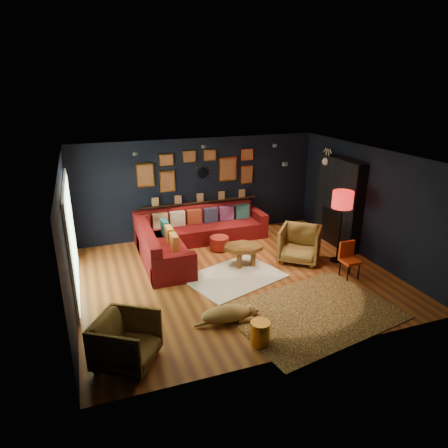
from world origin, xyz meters
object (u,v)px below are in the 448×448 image
object	(u,v)px
armchair_right	(300,243)
pouf	(219,243)
armchair_left	(126,339)
floor_lamp	(342,203)
sectional	(187,237)
coffee_table	(243,249)
dog	(226,311)
orange_chair	(349,257)
gold_stool	(260,333)

from	to	relation	value
armchair_right	pouf	bearing A→B (deg)	-179.36
armchair_left	floor_lamp	size ratio (longest dim) A/B	0.50
sectional	coffee_table	distance (m)	1.64
armchair_left	dog	world-z (taller)	armchair_left
orange_chair	gold_stool	bearing A→B (deg)	-152.44
coffee_table	pouf	bearing A→B (deg)	102.64
coffee_table	dog	size ratio (longest dim) A/B	0.87
armchair_left	orange_chair	xyz separation A→B (m)	(4.80, 1.26, 0.03)
coffee_table	orange_chair	bearing A→B (deg)	-33.92
pouf	gold_stool	size ratio (longest dim) A/B	1.18
armchair_right	coffee_table	bearing A→B (deg)	-150.14
orange_chair	dog	xyz separation A→B (m)	(-3.05, -0.74, -0.25)
armchair_left	armchair_right	bearing A→B (deg)	-28.58
coffee_table	armchair_right	distance (m)	1.34
pouf	gold_stool	distance (m)	3.84
coffee_table	dog	world-z (taller)	coffee_table
pouf	dog	world-z (taller)	dog
sectional	coffee_table	size ratio (longest dim) A/B	3.19
sectional	floor_lamp	world-z (taller)	floor_lamp
floor_lamp	gold_stool	bearing A→B (deg)	-143.26
armchair_left	floor_lamp	distance (m)	5.52
coffee_table	armchair_left	distance (m)	3.86
armchair_left	gold_stool	distance (m)	2.08
pouf	armchair_right	xyz separation A→B (m)	(1.55, -1.23, 0.27)
gold_stool	floor_lamp	world-z (taller)	floor_lamp
sectional	dog	xyz separation A→B (m)	(-0.19, -3.33, -0.11)
armchair_left	armchair_right	world-z (taller)	armchair_right
pouf	floor_lamp	xyz separation A→B (m)	(2.37, -1.55, 1.24)
pouf	armchair_left	bearing A→B (deg)	-127.04
coffee_table	pouf	xyz separation A→B (m)	(-0.23, 1.02, -0.21)
armchair_right	gold_stool	bearing A→B (deg)	-91.28
coffee_table	floor_lamp	xyz separation A→B (m)	(2.14, -0.53, 1.03)
sectional	gold_stool	size ratio (longest dim) A/B	8.52
armchair_left	armchair_right	xyz separation A→B (m)	(4.23, 2.32, 0.03)
armchair_right	gold_stool	distance (m)	3.37
gold_stool	floor_lamp	bearing A→B (deg)	36.74
orange_chair	armchair_left	bearing A→B (deg)	-166.37
coffee_table	pouf	distance (m)	1.06
sectional	orange_chair	size ratio (longest dim) A/B	4.36
sectional	orange_chair	distance (m)	3.87
coffee_table	orange_chair	xyz separation A→B (m)	(1.89, -1.27, 0.07)
coffee_table	floor_lamp	distance (m)	2.44
pouf	sectional	bearing A→B (deg)	157.47
coffee_table	armchair_left	xyz separation A→B (m)	(-2.91, -2.53, 0.04)
gold_stool	orange_chair	world-z (taller)	orange_chair
orange_chair	floor_lamp	xyz separation A→B (m)	(0.25, 0.74, 0.96)
pouf	floor_lamp	bearing A→B (deg)	-33.18
sectional	gold_stool	xyz separation A→B (m)	(0.11, -4.10, -0.12)
gold_stool	sectional	bearing A→B (deg)	91.60
gold_stool	dog	size ratio (longest dim) A/B	0.33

